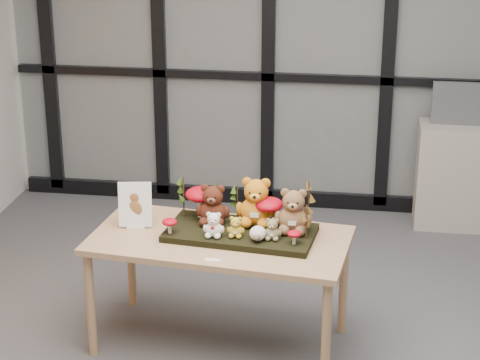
% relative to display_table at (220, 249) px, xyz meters
% --- Properties ---
extents(room_shell, '(5.00, 5.00, 5.00)m').
position_rel_display_table_xyz_m(room_shell, '(0.46, -0.30, 1.09)').
color(room_shell, beige).
rests_on(room_shell, floor).
extents(glass_partition, '(4.90, 0.06, 2.78)m').
position_rel_display_table_xyz_m(glass_partition, '(0.46, 2.17, 0.82)').
color(glass_partition, '#2D383F').
rests_on(glass_partition, floor).
extents(display_table, '(1.48, 0.86, 0.66)m').
position_rel_display_table_xyz_m(display_table, '(0.00, 0.00, 0.00)').
color(display_table, '#A48059').
rests_on(display_table, floor).
extents(diorama_tray, '(0.85, 0.49, 0.04)m').
position_rel_display_table_xyz_m(diorama_tray, '(0.11, 0.04, 0.09)').
color(diorama_tray, black).
rests_on(diorama_tray, display_table).
extents(bear_pooh_yellow, '(0.25, 0.23, 0.30)m').
position_rel_display_table_xyz_m(bear_pooh_yellow, '(0.18, 0.14, 0.25)').
color(bear_pooh_yellow, '#C97215').
rests_on(bear_pooh_yellow, diorama_tray).
extents(bear_brown_medium, '(0.21, 0.19, 0.25)m').
position_rel_display_table_xyz_m(bear_brown_medium, '(-0.06, 0.12, 0.23)').
color(bear_brown_medium, '#421A0E').
rests_on(bear_brown_medium, diorama_tray).
extents(bear_tan_back, '(0.23, 0.21, 0.27)m').
position_rel_display_table_xyz_m(bear_tan_back, '(0.40, 0.07, 0.24)').
color(bear_tan_back, brown).
rests_on(bear_tan_back, diorama_tray).
extents(bear_small_yellow, '(0.11, 0.10, 0.13)m').
position_rel_display_table_xyz_m(bear_small_yellow, '(0.10, -0.05, 0.17)').
color(bear_small_yellow, gold).
rests_on(bear_small_yellow, diorama_tray).
extents(bear_white_bow, '(0.13, 0.12, 0.15)m').
position_rel_display_table_xyz_m(bear_white_bow, '(-0.02, -0.06, 0.18)').
color(bear_white_bow, white).
rests_on(bear_white_bow, diorama_tray).
extents(bear_beige_small, '(0.11, 0.10, 0.13)m').
position_rel_display_table_xyz_m(bear_beige_small, '(0.30, -0.05, 0.17)').
color(bear_beige_small, olive).
rests_on(bear_beige_small, diorama_tray).
extents(plush_cream_hedgehog, '(0.07, 0.07, 0.09)m').
position_rel_display_table_xyz_m(plush_cream_hedgehog, '(0.22, -0.08, 0.15)').
color(plush_cream_hedgehog, silver).
rests_on(plush_cream_hedgehog, diorama_tray).
extents(mushroom_back_left, '(0.18, 0.18, 0.20)m').
position_rel_display_table_xyz_m(mushroom_back_left, '(-0.14, 0.20, 0.20)').
color(mushroom_back_left, '#980411').
rests_on(mushroom_back_left, diorama_tray).
extents(mushroom_back_right, '(0.16, 0.16, 0.18)m').
position_rel_display_table_xyz_m(mushroom_back_right, '(0.26, 0.13, 0.19)').
color(mushroom_back_right, '#980411').
rests_on(mushroom_back_right, diorama_tray).
extents(mushroom_front_left, '(0.08, 0.08, 0.09)m').
position_rel_display_table_xyz_m(mushroom_front_left, '(-0.27, -0.06, 0.15)').
color(mushroom_front_left, '#980411').
rests_on(mushroom_front_left, diorama_tray).
extents(mushroom_front_right, '(0.07, 0.07, 0.08)m').
position_rel_display_table_xyz_m(mushroom_front_right, '(0.42, -0.10, 0.14)').
color(mushroom_front_right, '#980411').
rests_on(mushroom_front_right, diorama_tray).
extents(sprig_green_far_left, '(0.05, 0.05, 0.24)m').
position_rel_display_table_xyz_m(sprig_green_far_left, '(-0.24, 0.19, 0.22)').
color(sprig_green_far_left, '#1A3D0E').
rests_on(sprig_green_far_left, diorama_tray).
extents(sprig_green_mid_left, '(0.05, 0.05, 0.19)m').
position_rel_display_table_xyz_m(sprig_green_mid_left, '(-0.08, 0.21, 0.20)').
color(sprig_green_mid_left, '#1A3D0E').
rests_on(sprig_green_mid_left, diorama_tray).
extents(sprig_dry_far_right, '(0.05, 0.05, 0.29)m').
position_rel_display_table_xyz_m(sprig_dry_far_right, '(0.48, 0.09, 0.25)').
color(sprig_dry_far_right, brown).
rests_on(sprig_dry_far_right, diorama_tray).
extents(sprig_dry_mid_right, '(0.05, 0.05, 0.18)m').
position_rel_display_table_xyz_m(sprig_dry_mid_right, '(0.48, -0.02, 0.19)').
color(sprig_dry_mid_right, brown).
rests_on(sprig_dry_mid_right, diorama_tray).
extents(sprig_green_centre, '(0.05, 0.05, 0.20)m').
position_rel_display_table_xyz_m(sprig_green_centre, '(0.07, 0.21, 0.20)').
color(sprig_green_centre, '#1A3D0E').
rests_on(sprig_green_centre, diorama_tray).
extents(sign_holder, '(0.19, 0.07, 0.27)m').
position_rel_display_table_xyz_m(sign_holder, '(-0.49, 0.07, 0.19)').
color(sign_holder, silver).
rests_on(sign_holder, display_table).
extents(label_card, '(0.08, 0.03, 0.00)m').
position_rel_display_table_xyz_m(label_card, '(0.01, -0.29, 0.07)').
color(label_card, white).
rests_on(label_card, display_table).
extents(cabinet, '(0.59, 0.34, 0.79)m').
position_rel_display_table_xyz_m(cabinet, '(1.46, 1.95, -0.20)').
color(cabinet, gray).
rests_on(cabinet, floor).
extents(monitor, '(0.44, 0.05, 0.31)m').
position_rel_display_table_xyz_m(monitor, '(1.46, 1.97, 0.35)').
color(monitor, '#52545A').
rests_on(monitor, cabinet).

